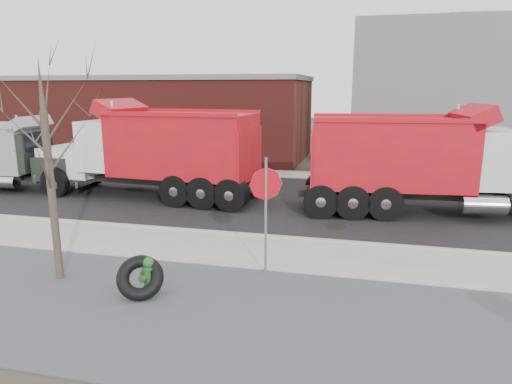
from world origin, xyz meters
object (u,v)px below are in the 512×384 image
(stop_sign, at_px, (266,197))
(dump_truck_grey, at_px, (4,153))
(fire_hydrant, at_px, (149,277))
(truck_tire, at_px, (140,278))
(dump_truck_red_a, at_px, (427,160))
(dump_truck_red_b, at_px, (155,149))

(stop_sign, height_order, dump_truck_grey, dump_truck_grey)
(fire_hydrant, relative_size, truck_tire, 0.69)
(fire_hydrant, distance_m, stop_sign, 3.23)
(fire_hydrant, height_order, stop_sign, stop_sign)
(truck_tire, bearing_deg, dump_truck_grey, 142.18)
(fire_hydrant, relative_size, dump_truck_grey, 0.12)
(stop_sign, xyz_separation_m, dump_truck_red_a, (4.40, 6.93, 0.00))
(truck_tire, distance_m, dump_truck_red_a, 11.18)
(fire_hydrant, bearing_deg, dump_truck_red_a, 73.14)
(truck_tire, bearing_deg, dump_truck_red_b, 113.35)
(dump_truck_red_b, distance_m, dump_truck_grey, 7.32)
(dump_truck_red_a, height_order, dump_truck_red_b, dump_truck_red_b)
(stop_sign, relative_size, dump_truck_red_a, 0.30)
(truck_tire, relative_size, dump_truck_red_a, 0.13)
(truck_tire, distance_m, dump_truck_grey, 14.09)
(dump_truck_red_b, height_order, dump_truck_grey, dump_truck_red_b)
(truck_tire, distance_m, dump_truck_red_b, 9.67)
(dump_truck_red_a, height_order, dump_truck_grey, dump_truck_red_a)
(truck_tire, bearing_deg, dump_truck_red_a, 51.97)
(truck_tire, height_order, dump_truck_grey, dump_truck_grey)
(stop_sign, bearing_deg, dump_truck_red_a, 54.19)
(truck_tire, xyz_separation_m, dump_truck_red_b, (-3.78, 8.76, 1.59))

